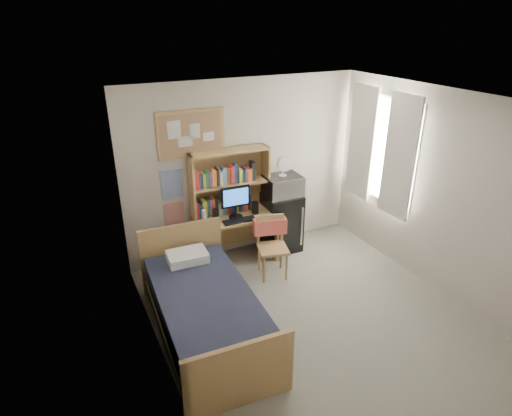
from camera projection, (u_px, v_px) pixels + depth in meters
name	position (u px, v px, depth m)	size (l,w,h in m)	color
floor	(319.00, 324.00, 5.11)	(3.60, 4.20, 0.02)	gray
ceiling	(336.00, 104.00, 4.03)	(3.60, 4.20, 0.02)	white
wall_back	(244.00, 169.00, 6.28)	(3.60, 0.04, 2.60)	beige
wall_front	(507.00, 355.00, 2.85)	(3.60, 0.04, 2.60)	beige
wall_left	(160.00, 267.00, 3.84)	(0.04, 4.20, 2.60)	beige
wall_right	(447.00, 198.00, 5.29)	(0.04, 4.20, 2.60)	beige
window_unit	(381.00, 150.00, 6.13)	(0.10, 1.40, 1.70)	white
curtain_left	(399.00, 158.00, 5.79)	(0.04, 0.55, 1.70)	white
curtain_right	(361.00, 143.00, 6.44)	(0.04, 0.55, 1.70)	white
bulletin_board	(191.00, 133.00, 5.70)	(0.94, 0.03, 0.64)	#A77E58
poster_wave	(172.00, 184.00, 5.85)	(0.30, 0.01, 0.42)	#2A50A9
poster_japan	(174.00, 215.00, 6.05)	(0.28, 0.01, 0.36)	red
desk	(235.00, 238.00, 6.29)	(1.17, 0.58, 0.73)	tan
desk_chair	(273.00, 248.00, 5.88)	(0.43, 0.43, 0.87)	tan
mini_fridge	(281.00, 222.00, 6.59)	(0.53, 0.53, 0.90)	black
bed	(206.00, 314.00, 4.81)	(1.04, 2.07, 0.57)	black
hutch	(230.00, 182.00, 6.07)	(1.15, 0.29, 0.94)	tan
monitor	(236.00, 203.00, 6.00)	(0.42, 0.03, 0.45)	black
keyboard	(239.00, 221.00, 5.97)	(0.47, 0.15, 0.02)	black
speaker_left	(216.00, 215.00, 5.94)	(0.07, 0.07, 0.18)	black
speaker_right	(255.00, 208.00, 6.16)	(0.08, 0.08, 0.19)	black
water_bottle	(204.00, 217.00, 5.84)	(0.06, 0.06, 0.22)	white
hoodie	(270.00, 226.00, 5.96)	(0.47, 0.14, 0.22)	#E16055
microwave	(282.00, 186.00, 6.33)	(0.53, 0.40, 0.31)	silver
desk_fan	(283.00, 166.00, 6.20)	(0.23, 0.23, 0.29)	white
pillow	(187.00, 257.00, 5.30)	(0.49, 0.34, 0.12)	white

